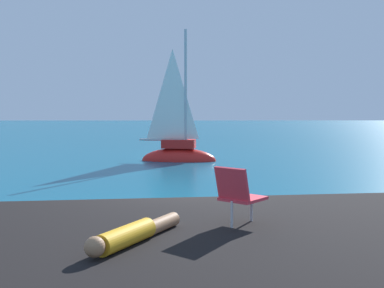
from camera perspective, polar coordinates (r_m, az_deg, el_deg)
name	(u,v)px	position (r m, az deg, el deg)	size (l,w,h in m)	color
ground_plane	(186,225)	(10.02, -0.67, -9.69)	(160.00, 160.00, 0.00)	#0F5675
shore_ledge	(267,261)	(6.52, 8.88, -13.57)	(8.25, 4.52, 0.87)	black
boulder_seaward	(369,236)	(9.86, 20.42, -10.21)	(1.11, 0.89, 0.61)	black
boulder_inland	(205,244)	(8.74, 1.56, -11.81)	(1.41, 1.13, 0.78)	black
sailboat_near	(178,153)	(21.84, -1.64, -1.09)	(3.58, 1.60, 6.52)	red
person_sunbather	(133,234)	(5.65, -7.11, -10.59)	(0.96, 1.61, 0.25)	gold
beach_chair	(238,193)	(6.39, 5.54, -5.82)	(0.75, 0.76, 0.80)	#E03342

